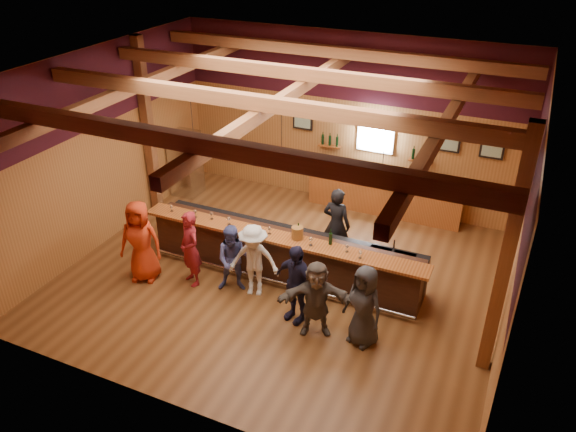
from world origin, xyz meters
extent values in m
plane|color=brown|center=(0.00, 0.00, 0.00)|extent=(9.00, 9.00, 0.00)
cube|color=brown|center=(0.00, 4.00, 2.25)|extent=(9.00, 0.04, 4.50)
cube|color=brown|center=(0.00, -4.00, 2.25)|extent=(9.00, 0.04, 4.50)
cube|color=brown|center=(-4.50, 0.00, 2.25)|extent=(0.04, 8.00, 4.50)
cube|color=brown|center=(4.50, 0.00, 2.25)|extent=(0.04, 8.00, 4.50)
cube|color=brown|center=(0.00, 0.00, 4.50)|extent=(9.00, 8.00, 0.04)
cube|color=#360E18|center=(0.00, 3.98, 3.65)|extent=(9.00, 0.01, 1.70)
cube|color=#360E18|center=(-4.48, 0.00, 3.65)|extent=(0.01, 8.00, 1.70)
cube|color=#360E18|center=(4.48, 0.00, 3.65)|extent=(0.01, 8.00, 1.70)
cube|color=brown|center=(-4.35, 1.50, 2.25)|extent=(0.22, 0.22, 4.50)
cube|color=brown|center=(4.35, -1.00, 2.25)|extent=(0.22, 0.22, 4.50)
cube|color=brown|center=(0.00, -3.00, 4.20)|extent=(8.80, 0.20, 0.25)
cube|color=brown|center=(0.00, -1.00, 4.20)|extent=(8.80, 0.20, 0.25)
cube|color=brown|center=(0.00, 1.00, 4.20)|extent=(8.80, 0.20, 0.25)
cube|color=brown|center=(0.00, 3.00, 4.20)|extent=(8.80, 0.20, 0.25)
cube|color=brown|center=(-3.00, 0.00, 3.95)|extent=(0.18, 7.80, 0.22)
cube|color=brown|center=(0.00, 0.00, 3.95)|extent=(0.18, 7.80, 0.22)
cube|color=brown|center=(3.00, 0.00, 3.95)|extent=(0.18, 7.80, 0.22)
cube|color=black|center=(0.00, 0.00, 0.53)|extent=(6.00, 0.60, 1.05)
cube|color=brown|center=(0.00, -0.18, 1.08)|extent=(6.30, 0.50, 0.06)
cube|color=black|center=(0.00, 0.38, 0.93)|extent=(6.00, 0.48, 0.05)
cube|color=black|center=(0.00, 0.38, 0.45)|extent=(6.00, 0.48, 0.90)
cube|color=silver|center=(2.00, 0.38, 0.88)|extent=(0.45, 0.40, 0.14)
cube|color=silver|center=(2.50, 0.38, 0.88)|extent=(0.45, 0.40, 0.14)
cylinder|color=silver|center=(0.00, -0.42, 0.15)|extent=(6.00, 0.06, 0.06)
cube|color=brown|center=(1.20, 3.72, 0.45)|extent=(4.00, 0.50, 0.90)
cube|color=black|center=(1.20, 3.72, 0.93)|extent=(4.00, 0.52, 0.05)
cube|color=silver|center=(0.80, 3.95, 2.05)|extent=(0.95, 0.08, 0.95)
cube|color=white|center=(0.80, 3.90, 2.05)|extent=(0.78, 0.01, 0.78)
cube|color=black|center=(-1.20, 3.94, 2.10)|extent=(0.55, 0.04, 0.45)
cube|color=silver|center=(-1.20, 3.92, 2.10)|extent=(0.45, 0.01, 0.35)
cube|color=black|center=(2.60, 3.94, 2.10)|extent=(0.55, 0.04, 0.45)
cube|color=silver|center=(2.60, 3.92, 2.10)|extent=(0.45, 0.01, 0.35)
cube|color=black|center=(3.60, 3.94, 2.10)|extent=(0.55, 0.04, 0.45)
cube|color=silver|center=(3.60, 3.92, 2.10)|extent=(0.45, 0.01, 0.35)
cube|color=brown|center=(-0.40, 3.88, 1.55)|extent=(0.60, 0.18, 0.04)
cylinder|color=black|center=(-0.60, 3.88, 1.70)|extent=(0.07, 0.07, 0.26)
cylinder|color=black|center=(-0.40, 3.88, 1.70)|extent=(0.07, 0.07, 0.26)
cylinder|color=black|center=(-0.20, 3.88, 1.70)|extent=(0.07, 0.07, 0.26)
cube|color=brown|center=(2.00, 3.88, 1.55)|extent=(0.60, 0.18, 0.04)
cylinder|color=black|center=(1.80, 3.88, 1.70)|extent=(0.07, 0.07, 0.26)
cylinder|color=black|center=(2.00, 3.88, 1.70)|extent=(0.07, 0.07, 0.26)
cylinder|color=black|center=(2.20, 3.88, 1.70)|extent=(0.07, 0.07, 0.26)
cylinder|color=black|center=(-2.00, 0.00, 3.33)|extent=(0.01, 0.01, 1.25)
sphere|color=#F3550C|center=(-2.00, 0.00, 2.70)|extent=(0.24, 0.24, 0.24)
cylinder|color=black|center=(0.00, 0.00, 3.33)|extent=(0.01, 0.01, 1.25)
sphere|color=#F3550C|center=(0.00, 0.00, 2.70)|extent=(0.24, 0.24, 0.24)
cylinder|color=black|center=(2.00, 0.00, 3.33)|extent=(0.01, 0.01, 1.25)
sphere|color=#F3550C|center=(2.00, 0.00, 2.70)|extent=(0.24, 0.24, 0.24)
cube|color=silver|center=(-4.10, 2.60, 0.90)|extent=(0.70, 0.70, 1.80)
imported|color=#B92E11|center=(-2.70, -1.25, 0.92)|extent=(1.02, 0.81, 1.83)
imported|color=maroon|center=(-1.66, -0.98, 0.84)|extent=(0.73, 0.67, 1.68)
imported|color=#464D8C|center=(-0.72, -0.82, 0.75)|extent=(0.89, 0.80, 1.50)
imported|color=silver|center=(-0.27, -0.79, 0.80)|extent=(1.16, 0.84, 1.61)
imported|color=#1B1A35|center=(0.83, -1.19, 0.83)|extent=(1.06, 0.71, 1.67)
imported|color=#554C44|center=(1.32, -1.39, 0.77)|extent=(1.50, 0.96, 1.55)
imported|color=#292A2C|center=(2.20, -1.29, 0.81)|extent=(0.93, 0.77, 1.63)
imported|color=black|center=(0.80, 1.14, 0.88)|extent=(0.68, 0.48, 1.77)
cylinder|color=brown|center=(0.38, -0.09, 1.24)|extent=(0.24, 0.24, 0.26)
cylinder|color=black|center=(0.37, -0.02, 1.23)|extent=(0.07, 0.07, 0.24)
cylinder|color=black|center=(0.37, -0.02, 1.39)|extent=(0.02, 0.02, 0.08)
cylinder|color=black|center=(1.08, -0.02, 1.24)|extent=(0.07, 0.07, 0.25)
cylinder|color=black|center=(1.08, -0.02, 1.41)|extent=(0.03, 0.03, 0.09)
cylinder|color=silver|center=(-2.64, -0.17, 1.11)|extent=(0.06, 0.06, 0.01)
cylinder|color=silver|center=(-2.64, -0.17, 1.16)|extent=(0.01, 0.01, 0.09)
sphere|color=silver|center=(-2.64, -0.17, 1.24)|extent=(0.07, 0.07, 0.07)
cylinder|color=silver|center=(-2.00, -0.19, 1.11)|extent=(0.08, 0.08, 0.01)
cylinder|color=silver|center=(-2.00, -0.19, 1.17)|extent=(0.01, 0.01, 0.11)
sphere|color=silver|center=(-2.00, -0.19, 1.26)|extent=(0.09, 0.09, 0.09)
cylinder|color=silver|center=(-1.64, -0.11, 1.11)|extent=(0.07, 0.07, 0.01)
cylinder|color=silver|center=(-1.64, -0.11, 1.17)|extent=(0.01, 0.01, 0.10)
sphere|color=silver|center=(-1.64, -0.11, 1.25)|extent=(0.08, 0.08, 0.08)
cylinder|color=silver|center=(-1.18, -0.16, 1.11)|extent=(0.07, 0.07, 0.01)
cylinder|color=silver|center=(-1.18, -0.16, 1.17)|extent=(0.01, 0.01, 0.11)
sphere|color=silver|center=(-1.18, -0.16, 1.26)|extent=(0.08, 0.08, 0.08)
cylinder|color=silver|center=(-0.22, -0.16, 1.11)|extent=(0.06, 0.06, 0.01)
cylinder|color=silver|center=(-0.22, -0.16, 1.16)|extent=(0.01, 0.01, 0.09)
sphere|color=silver|center=(-0.22, -0.16, 1.24)|extent=(0.07, 0.07, 0.07)
cylinder|color=silver|center=(0.74, -0.23, 1.11)|extent=(0.08, 0.08, 0.01)
cylinder|color=silver|center=(0.74, -0.23, 1.17)|extent=(0.01, 0.01, 0.11)
sphere|color=silver|center=(0.74, -0.23, 1.27)|extent=(0.09, 0.09, 0.09)
cylinder|color=silver|center=(1.48, -0.16, 1.11)|extent=(0.07, 0.07, 0.01)
cylinder|color=silver|center=(1.48, -0.16, 1.17)|extent=(0.01, 0.01, 0.10)
sphere|color=silver|center=(1.48, -0.16, 1.25)|extent=(0.08, 0.08, 0.08)
cylinder|color=silver|center=(1.78, -0.27, 1.11)|extent=(0.07, 0.07, 0.01)
cylinder|color=silver|center=(1.78, -0.27, 1.16)|extent=(0.01, 0.01, 0.09)
sphere|color=silver|center=(1.78, -0.27, 1.24)|extent=(0.08, 0.08, 0.08)
camera|label=1|loc=(4.22, -9.14, 7.11)|focal=35.00mm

